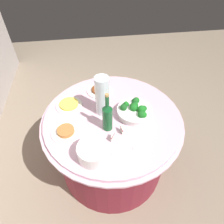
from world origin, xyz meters
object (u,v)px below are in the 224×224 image
object	(u,v)px
food_plate_fried_egg	(69,105)
food_plate_stir_fry	(99,90)
broccoli_bowl	(135,111)
plate_stack	(93,152)
wine_bottle	(107,116)
food_plate_peanuts	(66,132)
decorative_fruit_vase	(102,97)
serving_tongs	(123,150)
label_placard_mid	(122,130)
label_placard_front	(112,137)

from	to	relation	value
food_plate_fried_egg	food_plate_stir_fry	world-z (taller)	same
broccoli_bowl	plate_stack	xyz separation A→B (m)	(-0.35, 0.36, 0.01)
food_plate_fried_egg	wine_bottle	bearing A→B (deg)	-134.09
food_plate_peanuts	wine_bottle	bearing A→B (deg)	-88.54
broccoli_bowl	wine_bottle	size ratio (longest dim) A/B	0.83
broccoli_bowl	decorative_fruit_vase	xyz separation A→B (m)	(0.07, 0.25, 0.12)
food_plate_peanuts	food_plate_fried_egg	distance (m)	0.29
serving_tongs	food_plate_fried_egg	size ratio (longest dim) A/B	0.76
label_placard_mid	plate_stack	bearing A→B (deg)	128.89
food_plate_fried_egg	food_plate_stir_fry	bearing A→B (deg)	-60.15
broccoli_bowl	food_plate_stir_fry	world-z (taller)	broccoli_bowl
serving_tongs	label_placard_front	bearing A→B (deg)	30.73
label_placard_front	broccoli_bowl	bearing A→B (deg)	-43.01
decorative_fruit_vase	wine_bottle	bearing A→B (deg)	-174.38
plate_stack	food_plate_stir_fry	world-z (taller)	plate_stack
serving_tongs	food_plate_fried_egg	xyz separation A→B (m)	(0.51, 0.38, 0.01)
food_plate_peanuts	label_placard_mid	distance (m)	0.42
food_plate_peanuts	food_plate_fried_egg	xyz separation A→B (m)	(0.29, -0.02, -0.00)
serving_tongs	food_plate_peanuts	size ratio (longest dim) A/B	0.76
label_placard_front	decorative_fruit_vase	bearing A→B (deg)	7.41
serving_tongs	label_placard_mid	xyz separation A→B (m)	(0.16, -0.02, 0.03)
broccoli_bowl	label_placard_front	world-z (taller)	broccoli_bowl
broccoli_bowl	food_plate_peanuts	world-z (taller)	broccoli_bowl
plate_stack	decorative_fruit_vase	bearing A→B (deg)	-14.44
wine_bottle	serving_tongs	size ratio (longest dim) A/B	2.01
decorative_fruit_vase	serving_tongs	xyz separation A→B (m)	(-0.40, -0.10, -0.16)
serving_tongs	label_placard_mid	distance (m)	0.16
wine_bottle	food_plate_peanuts	xyz separation A→B (m)	(-0.01, 0.31, -0.11)
broccoli_bowl	serving_tongs	size ratio (longest dim) A/B	1.67
broccoli_bowl	decorative_fruit_vase	distance (m)	0.28
wine_bottle	decorative_fruit_vase	bearing A→B (deg)	5.62
food_plate_peanuts	label_placard_mid	xyz separation A→B (m)	(-0.05, -0.41, 0.02)
plate_stack	food_plate_stir_fry	bearing A→B (deg)	-8.56
label_placard_front	food_plate_fried_egg	bearing A→B (deg)	38.15
plate_stack	serving_tongs	distance (m)	0.22
wine_bottle	food_plate_fried_egg	xyz separation A→B (m)	(0.29, 0.30, -0.12)
plate_stack	food_plate_peanuts	distance (m)	0.30
broccoli_bowl	food_plate_stir_fry	bearing A→B (deg)	37.59
decorative_fruit_vase	label_placard_mid	bearing A→B (deg)	-154.11
food_plate_stir_fry	label_placard_front	distance (m)	0.56
serving_tongs	decorative_fruit_vase	bearing A→B (deg)	14.08
decorative_fruit_vase	serving_tongs	bearing A→B (deg)	-165.92
food_plate_fried_egg	label_placard_mid	world-z (taller)	label_placard_mid
plate_stack	serving_tongs	bearing A→B (deg)	-84.52
broccoli_bowl	label_placard_front	xyz separation A→B (m)	(-0.23, 0.21, -0.01)
broccoli_bowl	label_placard_mid	bearing A→B (deg)	141.71
decorative_fruit_vase	food_plate_stir_fry	size ratio (longest dim) A/B	1.55
wine_bottle	serving_tongs	distance (m)	0.27
label_placard_mid	wine_bottle	bearing A→B (deg)	58.72
label_placard_front	wine_bottle	bearing A→B (deg)	10.15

